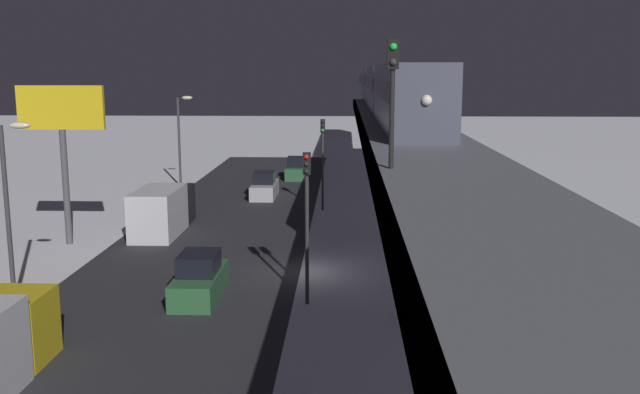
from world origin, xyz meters
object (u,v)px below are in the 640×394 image
(rail_signal, at_px, (393,81))
(traffic_light_mid, at_px, (323,151))
(subway_train, at_px, (381,85))
(commercial_billboard, at_px, (62,123))
(sedan_silver, at_px, (265,187))
(traffic_light_near, at_px, (307,206))
(sedan_green_2, at_px, (199,279))
(box_truck, at_px, (163,210))
(sedan_green, at_px, (296,170))

(rail_signal, bearing_deg, traffic_light_mid, -83.42)
(subway_train, relative_size, commercial_billboard, 8.32)
(traffic_light_mid, bearing_deg, subway_train, -105.33)
(sedan_silver, distance_m, traffic_light_near, 25.75)
(subway_train, xyz_separation_m, traffic_light_mid, (4.90, 17.89, -4.19))
(subway_train, xyz_separation_m, traffic_light_near, (4.90, 37.91, -4.19))
(sedan_green_2, bearing_deg, commercial_billboard, 135.90)
(sedan_silver, bearing_deg, box_truck, -111.64)
(sedan_green, distance_m, sedan_green_2, 34.05)
(sedan_green_2, height_order, commercial_billboard, commercial_billboard)
(sedan_green_2, bearing_deg, traffic_light_near, -8.20)
(traffic_light_near, relative_size, commercial_billboard, 0.72)
(sedan_green, relative_size, sedan_silver, 0.85)
(traffic_light_mid, bearing_deg, sedan_silver, -47.11)
(sedan_green, height_order, commercial_billboard, commercial_billboard)
(sedan_green_2, relative_size, box_truck, 0.61)
(box_truck, bearing_deg, sedan_green, -106.92)
(sedan_silver, distance_m, commercial_billboard, 18.96)
(sedan_green, bearing_deg, rail_signal, -81.74)
(subway_train, height_order, box_truck, subway_train)
(sedan_green_2, bearing_deg, subway_train, 75.54)
(commercial_billboard, bearing_deg, subway_train, -123.92)
(subway_train, xyz_separation_m, sedan_green_2, (9.60, 37.24, -7.59))
(sedan_silver, relative_size, traffic_light_near, 0.75)
(subway_train, relative_size, traffic_light_near, 11.57)
(box_truck, distance_m, commercial_billboard, 7.83)
(sedan_green, bearing_deg, sedan_silver, -100.63)
(rail_signal, distance_m, sedan_green, 42.06)
(commercial_billboard, bearing_deg, sedan_green_2, 135.90)
(sedan_green_2, bearing_deg, rail_signal, -41.19)
(rail_signal, relative_size, sedan_silver, 0.84)
(sedan_silver, relative_size, traffic_light_mid, 0.75)
(sedan_green_2, bearing_deg, sedan_silver, 90.00)
(sedan_silver, height_order, sedan_green_2, same)
(rail_signal, xyz_separation_m, sedan_green_2, (7.71, -6.75, -8.54))
(rail_signal, xyz_separation_m, commercial_billboard, (17.06, -15.81, -2.51))
(traffic_light_near, distance_m, commercial_billboard, 17.29)
(subway_train, bearing_deg, sedan_silver, 53.18)
(traffic_light_mid, xyz_separation_m, commercial_billboard, (14.05, 10.29, 2.63))
(sedan_green_2, xyz_separation_m, box_truck, (4.80, -12.31, 0.55))
(sedan_green, xyz_separation_m, traffic_light_mid, (-2.90, 14.65, 3.41))
(subway_train, height_order, traffic_light_mid, subway_train)
(box_truck, height_order, commercial_billboard, commercial_billboard)
(traffic_light_near, xyz_separation_m, commercial_billboard, (14.05, -9.73, 2.63))
(sedan_silver, distance_m, box_truck, 13.03)
(rail_signal, height_order, sedan_green, rail_signal)
(box_truck, relative_size, commercial_billboard, 0.83)
(box_truck, distance_m, traffic_light_mid, 12.16)
(subway_train, xyz_separation_m, sedan_green, (7.80, 3.24, -7.60))
(sedan_silver, xyz_separation_m, traffic_light_near, (-4.70, 25.09, 3.40))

